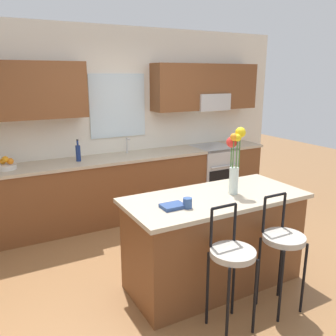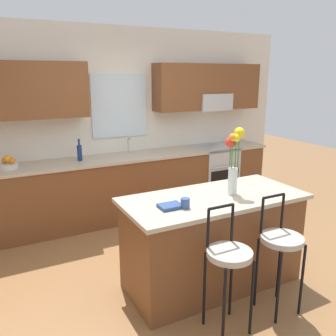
# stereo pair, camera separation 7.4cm
# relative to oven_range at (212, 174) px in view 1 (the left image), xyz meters

# --- Properties ---
(ground_plane) EXTENTS (14.00, 14.00, 0.00)m
(ground_plane) POSITION_rel_oven_range_xyz_m (-1.48, -1.68, -0.46)
(ground_plane) COLOR olive
(back_wall_assembly) EXTENTS (5.60, 0.50, 2.70)m
(back_wall_assembly) POSITION_rel_oven_range_xyz_m (-1.45, 0.31, 1.05)
(back_wall_assembly) COLOR silver
(back_wall_assembly) RESTS_ON ground
(counter_run) EXTENTS (4.56, 0.64, 0.92)m
(counter_run) POSITION_rel_oven_range_xyz_m (-1.48, 0.02, 0.01)
(counter_run) COLOR brown
(counter_run) RESTS_ON ground
(sink_faucet) EXTENTS (0.02, 0.13, 0.23)m
(sink_faucet) POSITION_rel_oven_range_xyz_m (-1.41, 0.17, 0.60)
(sink_faucet) COLOR #B7BABC
(sink_faucet) RESTS_ON counter_run
(oven_range) EXTENTS (0.60, 0.64, 0.92)m
(oven_range) POSITION_rel_oven_range_xyz_m (0.00, 0.00, 0.00)
(oven_range) COLOR #B7BABC
(oven_range) RESTS_ON ground
(kitchen_island) EXTENTS (1.76, 0.81, 0.92)m
(kitchen_island) POSITION_rel_oven_range_xyz_m (-1.38, -1.99, 0.00)
(kitchen_island) COLOR brown
(kitchen_island) RESTS_ON ground
(bar_stool_near) EXTENTS (0.36, 0.36, 1.04)m
(bar_stool_near) POSITION_rel_oven_range_xyz_m (-1.66, -2.61, 0.18)
(bar_stool_near) COLOR black
(bar_stool_near) RESTS_ON ground
(bar_stool_middle) EXTENTS (0.36, 0.36, 1.04)m
(bar_stool_middle) POSITION_rel_oven_range_xyz_m (-1.11, -2.61, 0.18)
(bar_stool_middle) COLOR black
(bar_stool_middle) RESTS_ON ground
(flower_vase) EXTENTS (0.16, 0.16, 0.65)m
(flower_vase) POSITION_rel_oven_range_xyz_m (-1.19, -2.01, 0.83)
(flower_vase) COLOR silver
(flower_vase) RESTS_ON kitchen_island
(mug_ceramic) EXTENTS (0.08, 0.08, 0.09)m
(mug_ceramic) POSITION_rel_oven_range_xyz_m (-1.78, -2.13, 0.51)
(mug_ceramic) COLOR #33518C
(mug_ceramic) RESTS_ON kitchen_island
(cookbook) EXTENTS (0.20, 0.15, 0.03)m
(cookbook) POSITION_rel_oven_range_xyz_m (-1.89, -2.07, 0.48)
(cookbook) COLOR navy
(cookbook) RESTS_ON kitchen_island
(fruit_bowl_oranges) EXTENTS (0.24, 0.24, 0.16)m
(fruit_bowl_oranges) POSITION_rel_oven_range_xyz_m (-3.05, 0.03, 0.51)
(fruit_bowl_oranges) COLOR silver
(fruit_bowl_oranges) RESTS_ON counter_run
(bottle_olive_oil) EXTENTS (0.06, 0.06, 0.29)m
(bottle_olive_oil) POSITION_rel_oven_range_xyz_m (-2.16, 0.02, 0.58)
(bottle_olive_oil) COLOR navy
(bottle_olive_oil) RESTS_ON counter_run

